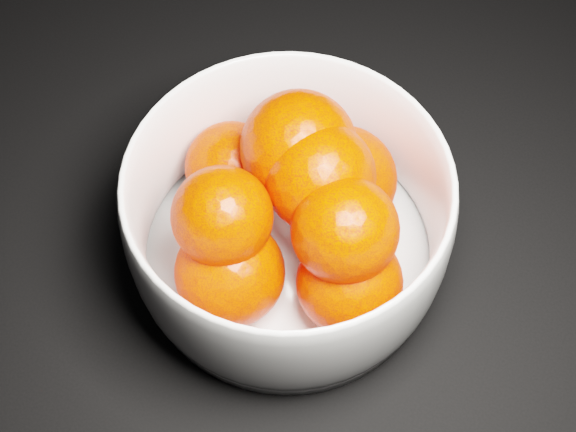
% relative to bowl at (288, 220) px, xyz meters
% --- Properties ---
extents(bowl, '(0.25, 0.25, 0.12)m').
position_rel_bowl_xyz_m(bowl, '(0.00, 0.00, 0.00)').
color(bowl, white).
rests_on(bowl, ground).
extents(orange_pile, '(0.21, 0.20, 0.14)m').
position_rel_bowl_xyz_m(orange_pile, '(0.00, 0.01, 0.02)').
color(orange_pile, red).
rests_on(orange_pile, bowl).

